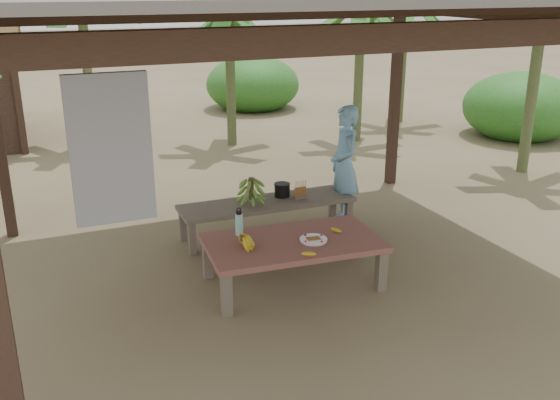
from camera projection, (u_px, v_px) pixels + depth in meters
name	position (u px, v px, depth m)	size (l,w,h in m)	color
ground	(288.00, 270.00, 6.94)	(80.00, 80.00, 0.00)	brown
pavilion	(289.00, 10.00, 6.01)	(6.60, 5.60, 2.95)	black
work_table	(293.00, 246.00, 6.49)	(1.88, 1.15, 0.50)	brown
bench	(267.00, 205.00, 7.78)	(2.21, 0.64, 0.45)	brown
ripe_banana_bunch	(241.00, 241.00, 6.25)	(0.25, 0.22, 0.15)	gold
plate	(313.00, 240.00, 6.43)	(0.29, 0.29, 0.04)	white
loose_banana_front	(309.00, 254.00, 6.09)	(0.04, 0.16, 0.04)	gold
loose_banana_side	(336.00, 230.00, 6.67)	(0.04, 0.13, 0.04)	gold
water_flask	(239.00, 223.00, 6.56)	(0.08, 0.08, 0.31)	#3CBDB3
green_banana_stalk	(251.00, 190.00, 7.63)	(0.31, 0.31, 0.35)	#598C2D
cooking_pot	(282.00, 190.00, 7.91)	(0.19, 0.19, 0.17)	black
skewer_rack	(300.00, 189.00, 7.83)	(0.18, 0.08, 0.24)	#A57F47
woman	(344.00, 165.00, 8.07)	(0.57, 0.38, 1.57)	#6DA7CF
banana_plant_ne	(361.00, 13.00, 11.82)	(1.80, 1.80, 2.95)	#596638
banana_plant_n	(229.00, 23.00, 11.53)	(1.80, 1.80, 2.80)	#596638
banana_plant_e	(543.00, 9.00, 9.69)	(1.80, 1.80, 3.13)	#596638
banana_plant_far	(406.00, 8.00, 13.49)	(1.80, 1.80, 2.99)	#596638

